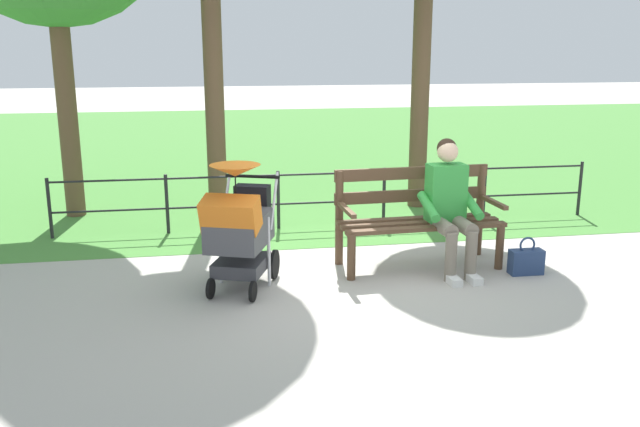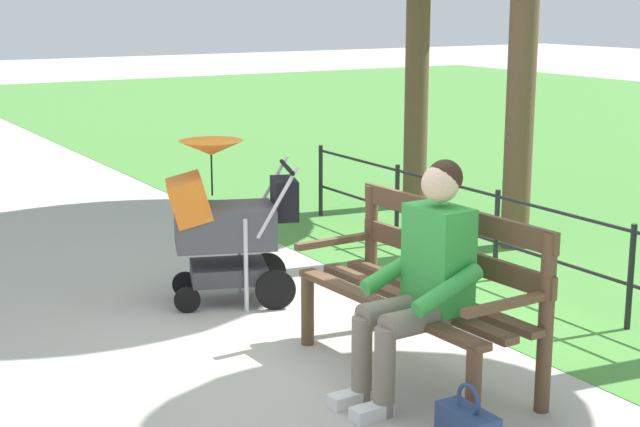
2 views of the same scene
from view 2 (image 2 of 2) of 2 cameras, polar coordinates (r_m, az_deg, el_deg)
The scene contains 5 objects.
ground_plane at distance 6.00m, azimuth 2.05°, elevation -7.82°, with size 60.00×60.00×0.00m, color #ADA89E.
park_bench at distance 5.45m, azimuth 6.32°, elevation -4.15°, with size 1.62×0.67×0.96m.
person_on_bench at distance 5.09m, azimuth 6.05°, elevation -3.59°, with size 0.55×0.74×1.28m.
stroller at distance 6.70m, azimuth -5.72°, elevation -0.38°, with size 0.76×0.99×1.15m.
park_fence at distance 6.89m, azimuth 13.92°, elevation -1.86°, with size 6.51×0.04×0.70m.
Camera 2 is at (-4.72, 3.05, 2.09)m, focal length 54.11 mm.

